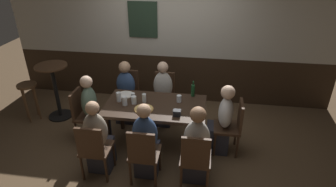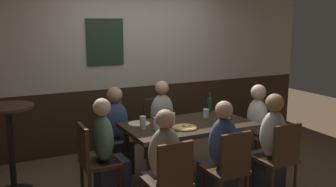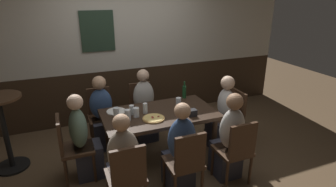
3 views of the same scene
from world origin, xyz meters
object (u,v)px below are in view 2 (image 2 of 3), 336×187
(person_head_east, at_px, (254,133))
(chair_left_far, at_px, (113,132))
(chair_head_east, at_px, (263,130))
(tumbler_short, at_px, (157,124))
(person_mid_near, at_px, (220,162))
(beer_bottle_green, at_px, (209,105))
(dining_table, at_px, (188,130))
(chair_mid_far, at_px, (158,126))
(person_left_far, at_px, (117,136))
(condiment_caddy, at_px, (226,121))
(person_head_west, at_px, (108,157))
(pint_glass_pale, at_px, (143,124))
(chair_left_near, at_px, (170,178))
(chair_right_near, at_px, (279,156))
(pint_glass_amber, at_px, (173,119))
(pint_glass_stout, at_px, (158,121))
(chair_mid_near, at_px, (229,166))
(highball_clear, at_px, (206,114))
(beer_glass_tall, at_px, (164,123))
(person_mid_far, at_px, (163,129))
(plate_white_large, at_px, (139,124))
(person_right_near, at_px, (269,151))
(person_left_near, at_px, (163,174))
(side_bar_table, at_px, (11,143))
(pizza, at_px, (185,127))
(chair_head_west, at_px, (93,158))

(person_head_east, bearing_deg, chair_left_far, 153.49)
(chair_head_east, bearing_deg, tumbler_short, -177.50)
(person_mid_near, relative_size, beer_bottle_green, 4.36)
(dining_table, relative_size, chair_mid_far, 1.76)
(person_left_far, relative_size, condiment_caddy, 10.29)
(dining_table, distance_m, person_mid_near, 0.71)
(person_head_west, distance_m, pint_glass_pale, 0.55)
(chair_left_near, bearing_deg, person_head_east, 26.51)
(chair_right_near, distance_m, tumbler_short, 1.41)
(dining_table, xyz_separation_m, chair_left_near, (-0.68, -0.85, -0.16))
(pint_glass_amber, xyz_separation_m, pint_glass_stout, (-0.18, 0.02, -0.00))
(chair_head_east, height_order, pint_glass_stout, chair_head_east)
(person_head_east, xyz_separation_m, tumbler_short, (-1.48, -0.07, 0.32))
(chair_mid_near, relative_size, pint_glass_pale, 5.79)
(chair_head_east, bearing_deg, person_head_east, 180.00)
(tumbler_short, relative_size, highball_clear, 1.30)
(beer_bottle_green, bearing_deg, beer_glass_tall, -156.19)
(person_mid_far, distance_m, plate_white_large, 0.74)
(person_mid_far, distance_m, condiment_caddy, 1.06)
(chair_left_far, relative_size, pint_glass_amber, 6.21)
(person_right_near, height_order, highball_clear, person_right_near)
(chair_left_near, distance_m, beer_glass_tall, 0.96)
(chair_head_east, height_order, person_left_near, person_left_near)
(chair_left_far, relative_size, tumbler_short, 6.05)
(person_right_near, height_order, person_head_west, person_right_near)
(person_mid_near, xyz_separation_m, side_bar_table, (-1.97, 1.27, 0.13))
(person_head_east, relative_size, condiment_caddy, 10.37)
(person_mid_far, distance_m, beer_glass_tall, 0.83)
(chair_mid_near, bearing_deg, pint_glass_amber, 101.38)
(person_mid_far, bearing_deg, chair_mid_near, -90.00)
(chair_left_far, bearing_deg, person_mid_near, -66.18)
(person_head_east, height_order, highball_clear, person_head_east)
(person_head_west, relative_size, pint_glass_amber, 8.14)
(tumbler_short, xyz_separation_m, pint_glass_stout, (0.09, 0.15, -0.01))
(pint_glass_amber, bearing_deg, person_left_near, -123.55)
(dining_table, height_order, condiment_caddy, condiment_caddy)
(person_mid_near, height_order, highball_clear, person_mid_near)
(pint_glass_amber, relative_size, beer_bottle_green, 0.53)
(beer_bottle_green, bearing_deg, condiment_caddy, -105.94)
(person_mid_near, relative_size, condiment_caddy, 10.56)
(chair_head_east, bearing_deg, dining_table, 180.00)
(pint_glass_pale, distance_m, beer_bottle_green, 1.19)
(chair_head_east, distance_m, person_head_east, 0.16)
(person_mid_far, xyz_separation_m, pint_glass_stout, (-0.37, -0.61, 0.31))
(pizza, relative_size, side_bar_table, 0.27)
(person_head_east, height_order, person_mid_near, person_mid_near)
(person_mid_near, relative_size, beer_glass_tall, 9.20)
(person_mid_near, xyz_separation_m, beer_bottle_green, (0.55, 1.07, 0.36))
(person_mid_far, relative_size, side_bar_table, 1.11)
(chair_head_west, relative_size, pint_glass_stout, 6.62)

